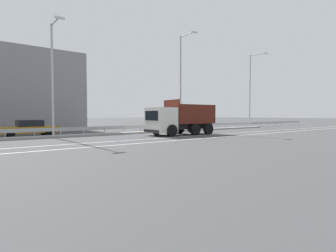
% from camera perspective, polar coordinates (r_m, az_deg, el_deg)
% --- Properties ---
extents(ground_plane, '(320.00, 320.00, 0.00)m').
position_cam_1_polar(ground_plane, '(26.02, -0.41, -1.70)').
color(ground_plane, '#424244').
extents(lane_strip_0, '(68.37, 0.16, 0.01)m').
position_cam_1_polar(lane_strip_0, '(23.47, 5.89, -2.15)').
color(lane_strip_0, silver).
rests_on(lane_strip_0, ground_plane).
extents(lane_strip_1, '(68.37, 0.16, 0.01)m').
position_cam_1_polar(lane_strip_1, '(21.93, 9.91, -2.49)').
color(lane_strip_1, silver).
rests_on(lane_strip_1, ground_plane).
extents(median_island, '(37.60, 1.10, 0.18)m').
position_cam_1_polar(median_island, '(27.75, -3.12, -1.26)').
color(median_island, gray).
rests_on(median_island, ground_plane).
extents(median_guardrail, '(68.37, 0.09, 0.78)m').
position_cam_1_polar(median_guardrail, '(28.48, -4.18, -0.21)').
color(median_guardrail, '#9EA0A5').
rests_on(median_guardrail, ground_plane).
extents(dump_truck, '(6.85, 3.04, 3.26)m').
position_cam_1_polar(dump_truck, '(24.18, 1.30, 1.01)').
color(dump_truck, silver).
rests_on(dump_truck, ground_plane).
extents(median_road_sign, '(0.66, 0.16, 2.39)m').
position_cam_1_polar(median_road_sign, '(31.51, 5.85, 1.24)').
color(median_road_sign, white).
rests_on(median_road_sign, ground_plane).
extents(street_lamp_1, '(0.70, 2.58, 9.20)m').
position_cam_1_polar(street_lamp_1, '(23.30, -23.76, 10.28)').
color(street_lamp_1, '#ADADB2').
rests_on(street_lamp_1, ground_plane).
extents(street_lamp_2, '(0.71, 2.63, 10.75)m').
position_cam_1_polar(street_lamp_2, '(29.88, 2.96, 10.20)').
color(street_lamp_2, '#ADADB2').
rests_on(street_lamp_2, ground_plane).
extents(street_lamp_3, '(0.70, 2.71, 10.60)m').
position_cam_1_polar(street_lamp_3, '(40.32, 17.64, 7.97)').
color(street_lamp_3, '#ADADB2').
rests_on(street_lamp_3, ground_plane).
extents(parked_car_3, '(4.75, 2.13, 1.43)m').
position_cam_1_polar(parked_car_3, '(25.82, -28.11, -0.42)').
color(parked_car_3, '#B27A14').
rests_on(parked_car_3, ground_plane).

